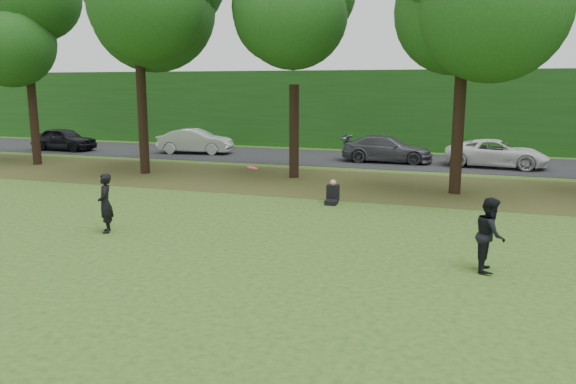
{
  "coord_description": "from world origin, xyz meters",
  "views": [
    {
      "loc": [
        4.67,
        -9.77,
        4.13
      ],
      "look_at": [
        -0.0,
        4.13,
        1.3
      ],
      "focal_mm": 35.0,
      "sensor_mm": 36.0,
      "label": 1
    }
  ],
  "objects_px": {
    "player_left": "(105,203)",
    "seated_person": "(333,194)",
    "frisbee": "(252,168)",
    "player_right": "(490,235)"
  },
  "relations": [
    {
      "from": "player_right",
      "to": "seated_person",
      "type": "xyz_separation_m",
      "value": [
        -5.1,
        5.98,
        -0.53
      ]
    },
    {
      "from": "frisbee",
      "to": "seated_person",
      "type": "height_order",
      "value": "frisbee"
    },
    {
      "from": "frisbee",
      "to": "player_left",
      "type": "bearing_deg",
      "value": -176.56
    },
    {
      "from": "player_left",
      "to": "seated_person",
      "type": "distance_m",
      "value": 7.8
    },
    {
      "from": "frisbee",
      "to": "seated_person",
      "type": "xyz_separation_m",
      "value": [
        0.73,
        5.62,
        -1.71
      ]
    },
    {
      "from": "player_right",
      "to": "frisbee",
      "type": "bearing_deg",
      "value": 84.94
    },
    {
      "from": "player_right",
      "to": "frisbee",
      "type": "relative_size",
      "value": 4.42
    },
    {
      "from": "player_left",
      "to": "frisbee",
      "type": "relative_size",
      "value": 4.42
    },
    {
      "from": "player_left",
      "to": "frisbee",
      "type": "bearing_deg",
      "value": 59.49
    },
    {
      "from": "player_right",
      "to": "player_left",
      "type": "bearing_deg",
      "value": 87.92
    }
  ]
}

